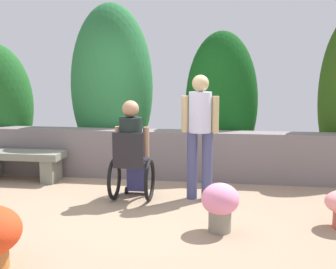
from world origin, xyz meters
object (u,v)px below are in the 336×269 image
Objects in this scene: person_in_wheelchair at (132,154)px; stone_bench at (20,161)px; flower_pot_terracotta_by_wall at (220,204)px; person_standing_companion at (200,128)px.

stone_bench is at bearing 158.45° from person_in_wheelchair.
person_in_wheelchair is 1.58m from flower_pot_terracotta_by_wall.
person_standing_companion is at bearing -8.20° from stone_bench.
person_standing_companion is (2.87, -0.56, 0.65)m from stone_bench.
flower_pot_terracotta_by_wall is at bearing -25.16° from stone_bench.
stone_bench is at bearing 152.05° from flower_pot_terracotta_by_wall.
stone_bench is 2.13m from person_in_wheelchair.
flower_pot_terracotta_by_wall is (3.18, -1.68, -0.00)m from stone_bench.
person_standing_companion reaches higher than flower_pot_terracotta_by_wall.
person_standing_companion is 3.14× the size of flower_pot_terracotta_by_wall.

